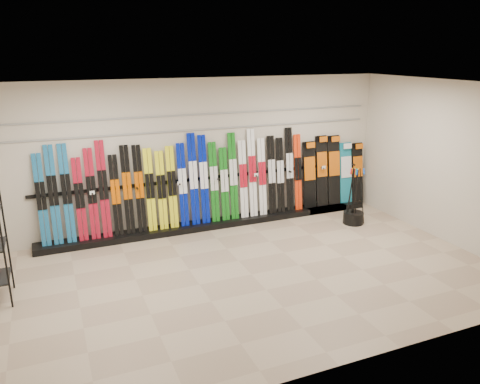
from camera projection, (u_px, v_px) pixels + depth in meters
name	position (u px, v px, depth m)	size (l,w,h in m)	color
floor	(251.00, 274.00, 7.62)	(8.00, 8.00, 0.00)	gray
back_wall	(201.00, 154.00, 9.39)	(8.00, 8.00, 0.00)	beige
right_wall	(449.00, 163.00, 8.66)	(5.00, 5.00, 0.00)	beige
ceiling	(253.00, 87.00, 6.74)	(8.00, 8.00, 0.00)	silver
ski_rack_base	(217.00, 223.00, 9.70)	(8.00, 0.40, 0.12)	black
skis	(183.00, 184.00, 9.23)	(5.36, 0.25, 1.83)	#195D8F
snowboards	(333.00, 172.00, 10.58)	(1.57, 0.24, 1.57)	black
pole_bin	(353.00, 218.00, 9.82)	(0.42, 0.42, 0.25)	black
ski_poles	(354.00, 196.00, 9.65)	(0.36, 0.23, 1.18)	black
slatwall_rail_0	(201.00, 130.00, 9.22)	(7.60, 0.02, 0.03)	gray
slatwall_rail_1	(201.00, 114.00, 9.14)	(7.60, 0.02, 0.03)	gray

